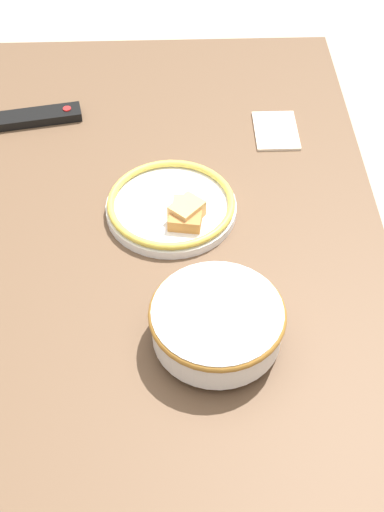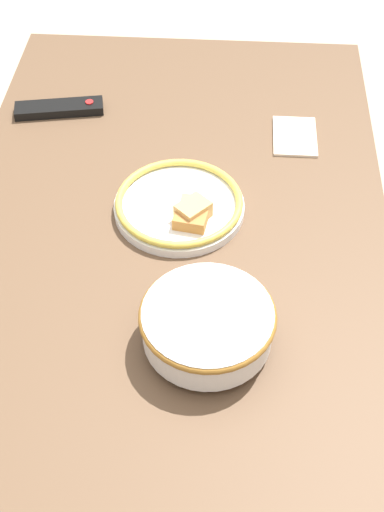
{
  "view_description": "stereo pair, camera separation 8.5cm",
  "coord_description": "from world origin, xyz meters",
  "views": [
    {
      "loc": [
        -0.92,
        -0.02,
        1.67
      ],
      "look_at": [
        -0.07,
        -0.05,
        0.75
      ],
      "focal_mm": 50.0,
      "sensor_mm": 36.0,
      "label": 1
    },
    {
      "loc": [
        -0.92,
        -0.1,
        1.67
      ],
      "look_at": [
        -0.07,
        -0.05,
        0.75
      ],
      "focal_mm": 50.0,
      "sensor_mm": 36.0,
      "label": 2
    }
  ],
  "objects": [
    {
      "name": "food_plate",
      "position": [
        0.08,
        -0.02,
        0.72
      ],
      "size": [
        0.25,
        0.25,
        0.05
      ],
      "color": "white",
      "rests_on": "dining_table"
    },
    {
      "name": "ground_plane",
      "position": [
        0.0,
        0.0,
        0.0
      ],
      "size": [
        8.0,
        8.0,
        0.0
      ],
      "primitive_type": "plane",
      "color": "#B7A88E"
    },
    {
      "name": "noodle_bowl",
      "position": [
        -0.23,
        -0.08,
        0.75
      ],
      "size": [
        0.22,
        0.22,
        0.08
      ],
      "color": "silver",
      "rests_on": "dining_table"
    },
    {
      "name": "tv_remote",
      "position": [
        0.39,
        0.28,
        0.72
      ],
      "size": [
        0.09,
        0.2,
        0.02
      ],
      "rotation": [
        0.0,
        0.0,
        3.32
      ],
      "color": "black",
      "rests_on": "dining_table"
    },
    {
      "name": "folded_napkin",
      "position": [
        0.33,
        -0.25,
        0.71
      ],
      "size": [
        0.13,
        0.09,
        0.01
      ],
      "color": "beige",
      "rests_on": "dining_table"
    },
    {
      "name": "dining_table",
      "position": [
        0.0,
        0.0,
        0.63
      ],
      "size": [
        1.44,
        0.84,
        0.71
      ],
      "color": "brown",
      "rests_on": "ground_plane"
    }
  ]
}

